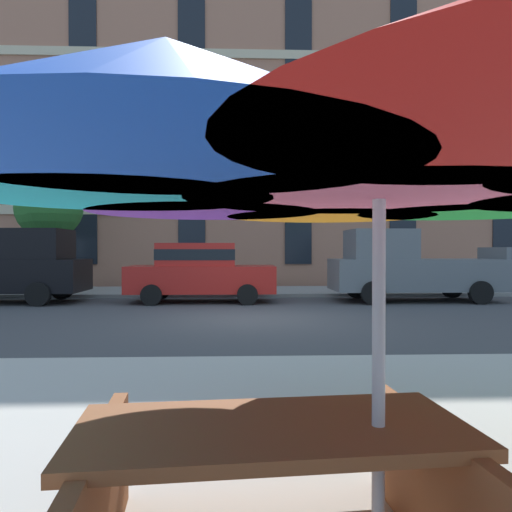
{
  "coord_description": "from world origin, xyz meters",
  "views": [
    {
      "loc": [
        -0.37,
        -11.21,
        1.57
      ],
      "look_at": [
        0.21,
        3.2,
        1.4
      ],
      "focal_mm": 34.5,
      "sensor_mm": 36.0,
      "label": 1
    }
  ],
  "objects": [
    {
      "name": "street_tree_left",
      "position": [
        -7.04,
        6.52,
        3.06
      ],
      "size": [
        2.35,
        2.21,
        4.21
      ],
      "color": "#4C3823",
      "rests_on": "ground"
    },
    {
      "name": "ground_plane",
      "position": [
        0.0,
        0.0,
        0.0
      ],
      "size": [
        120.0,
        120.0,
        0.0
      ],
      "primitive_type": "plane",
      "color": "#424244"
    },
    {
      "name": "apartment_building",
      "position": [
        -0.0,
        14.99,
        6.4
      ],
      "size": [
        43.75,
        12.08,
        12.8
      ],
      "color": "#A87056",
      "rests_on": "ground"
    },
    {
      "name": "pickup_gray",
      "position": [
        4.9,
        3.7,
        1.03
      ],
      "size": [
        5.1,
        2.12,
        2.2
      ],
      "color": "slate",
      "rests_on": "ground"
    },
    {
      "name": "sidewalk_far",
      "position": [
        0.0,
        6.8,
        0.06
      ],
      "size": [
        56.0,
        3.6,
        0.12
      ],
      "primitive_type": "cube",
      "color": "gray",
      "rests_on": "ground"
    },
    {
      "name": "sedan_red",
      "position": [
        -1.47,
        3.7,
        0.95
      ],
      "size": [
        4.4,
        1.98,
        1.78
      ],
      "color": "#B21E19",
      "rests_on": "ground"
    },
    {
      "name": "picnic_table",
      "position": [
        -0.21,
        -8.96,
        0.49
      ],
      "size": [
        1.92,
        1.66,
        0.77
      ],
      "color": "brown",
      "rests_on": "ground"
    },
    {
      "name": "pickup_black",
      "position": [
        -7.26,
        3.7,
        1.03
      ],
      "size": [
        5.1,
        2.12,
        2.2
      ],
      "color": "black",
      "rests_on": "ground"
    },
    {
      "name": "patio_umbrella",
      "position": [
        0.28,
        -9.0,
        1.99
      ],
      "size": [
        3.81,
        3.81,
        2.24
      ],
      "color": "silver",
      "rests_on": "ground"
    }
  ]
}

